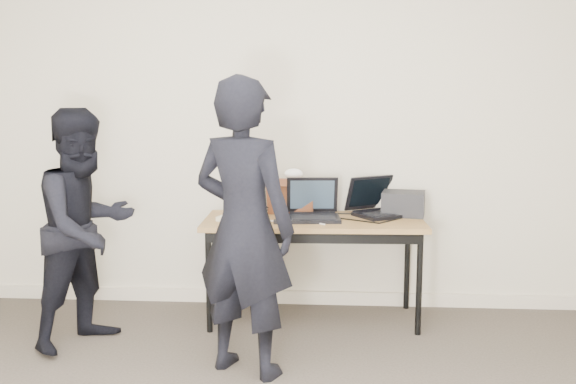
# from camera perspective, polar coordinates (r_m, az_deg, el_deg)

# --- Properties ---
(room) EXTENTS (4.60, 4.60, 2.80)m
(room) POSITION_cam_1_polar(r_m,az_deg,el_deg) (2.47, -4.79, 3.68)
(room) COLOR #413931
(room) RESTS_ON ground
(desk) EXTENTS (1.52, 0.69, 0.72)m
(desk) POSITION_cam_1_polar(r_m,az_deg,el_deg) (4.42, 2.29, -3.19)
(desk) COLOR brown
(desk) RESTS_ON ground
(laptop_beige) EXTENTS (0.34, 0.33, 0.22)m
(laptop_beige) POSITION_cam_1_polar(r_m,az_deg,el_deg) (4.41, -4.03, -1.88)
(laptop_beige) COLOR #B8B193
(laptop_beige) RESTS_ON desk
(laptop_center) EXTENTS (0.39, 0.37, 0.28)m
(laptop_center) POSITION_cam_1_polar(r_m,az_deg,el_deg) (4.42, 2.24, -1.58)
(laptop_center) COLOR black
(laptop_center) RESTS_ON desk
(laptop_right) EXTENTS (0.50, 0.50, 0.27)m
(laptop_right) POSITION_cam_1_polar(r_m,az_deg,el_deg) (4.60, 8.01, -1.27)
(laptop_right) COLOR black
(laptop_right) RESTS_ON desk
(leather_satchel) EXTENTS (0.38, 0.21, 0.25)m
(leather_satchel) POSITION_cam_1_polar(r_m,az_deg,el_deg) (4.62, 0.13, -0.32)
(leather_satchel) COLOR brown
(leather_satchel) RESTS_ON desk
(tissue) EXTENTS (0.14, 0.11, 0.08)m
(tissue) POSITION_cam_1_polar(r_m,az_deg,el_deg) (4.60, 0.51, 1.62)
(tissue) COLOR white
(tissue) RESTS_ON leather_satchel
(equipment_box) EXTENTS (0.33, 0.29, 0.17)m
(equipment_box) POSITION_cam_1_polar(r_m,az_deg,el_deg) (4.61, 10.21, -1.01)
(equipment_box) COLOR black
(equipment_box) RESTS_ON desk
(power_brick) EXTENTS (0.08, 0.05, 0.03)m
(power_brick) POSITION_cam_1_polar(r_m,az_deg,el_deg) (4.25, -0.74, -2.64)
(power_brick) COLOR black
(power_brick) RESTS_ON desk
(cables) EXTENTS (1.15, 0.41, 0.01)m
(cables) POSITION_cam_1_polar(r_m,az_deg,el_deg) (4.40, 2.87, -2.40)
(cables) COLOR silver
(cables) RESTS_ON desk
(person_typist) EXTENTS (0.72, 0.61, 1.67)m
(person_typist) POSITION_cam_1_polar(r_m,az_deg,el_deg) (3.56, -3.96, -3.18)
(person_typist) COLOR black
(person_typist) RESTS_ON ground
(person_observer) EXTENTS (0.85, 0.91, 1.49)m
(person_observer) POSITION_cam_1_polar(r_m,az_deg,el_deg) (4.19, -17.52, -3.07)
(person_observer) COLOR black
(person_observer) RESTS_ON ground
(baseboard) EXTENTS (4.50, 0.03, 0.10)m
(baseboard) POSITION_cam_1_polar(r_m,az_deg,el_deg) (4.92, -0.68, -9.30)
(baseboard) COLOR beige
(baseboard) RESTS_ON ground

